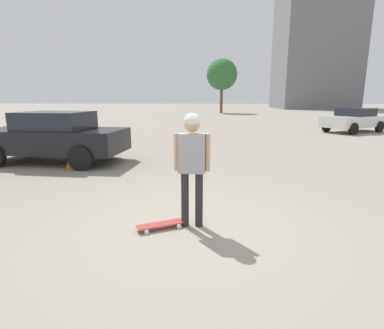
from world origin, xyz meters
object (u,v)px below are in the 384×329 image
(car_parked_near, at_px, (54,136))
(traffic_cone, at_px, (71,157))
(person, at_px, (192,156))
(skateboard, at_px, (161,225))
(car_parked_far, at_px, (354,120))

(car_parked_near, relative_size, traffic_cone, 6.71)
(person, xyz_separation_m, traffic_cone, (3.79, 3.74, -0.79))
(skateboard, bearing_deg, traffic_cone, -76.99)
(skateboard, relative_size, traffic_cone, 1.14)
(skateboard, distance_m, traffic_cone, 5.11)
(car_parked_near, height_order, car_parked_far, car_parked_near)
(car_parked_near, bearing_deg, car_parked_far, -140.18)
(person, height_order, traffic_cone, person)
(traffic_cone, bearing_deg, car_parked_near, 48.40)
(car_parked_far, bearing_deg, skateboard, 24.68)
(skateboard, bearing_deg, car_parked_near, -75.44)
(skateboard, distance_m, car_parked_near, 6.26)
(traffic_cone, bearing_deg, car_parked_far, -50.34)
(skateboard, height_order, car_parked_near, car_parked_near)
(traffic_cone, bearing_deg, skateboard, -140.18)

